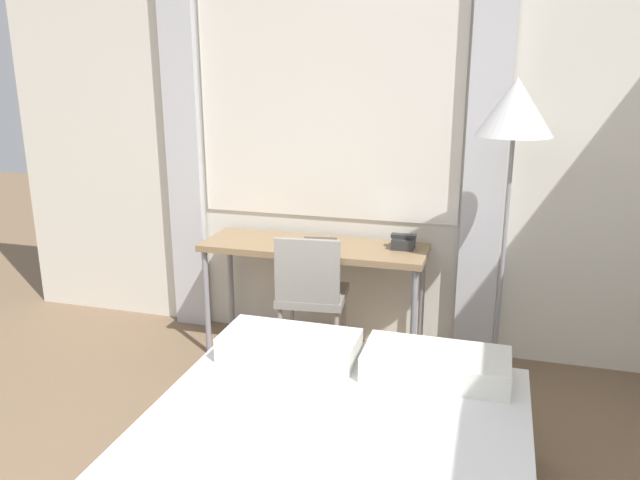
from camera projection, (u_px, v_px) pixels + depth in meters
wall_back_with_window at (362, 140)px, 3.91m from camera, size 5.16×0.13×2.70m
desk at (314, 255)px, 3.88m from camera, size 1.39×0.46×0.74m
desk_chair at (311, 291)px, 3.74m from camera, size 0.44×0.44×0.86m
standing_lamp at (514, 125)px, 3.20m from camera, size 0.39×0.39×1.75m
telephone at (403, 242)px, 3.77m from camera, size 0.15×0.14×0.09m
book at (318, 243)px, 3.83m from camera, size 0.24×0.25×0.02m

